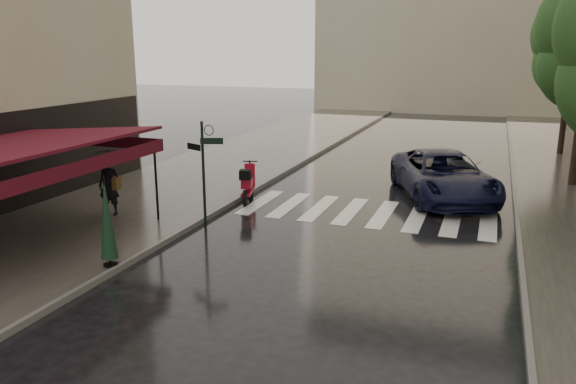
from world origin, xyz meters
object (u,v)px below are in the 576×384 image
Objects in this scene: pedestrian_with_umbrella at (107,161)px; parked_car at (443,175)px; parasol_back at (107,219)px; scooter at (248,184)px.

parked_car is (9.36, 6.00, -0.99)m from pedestrian_with_umbrella.
parked_car is 2.75× the size of parasol_back.
parked_car is at bearing 22.76° from pedestrian_with_umbrella.
parasol_back is at bearing -110.41° from scooter.
pedestrian_with_umbrella reaches higher than parked_car.
pedestrian_with_umbrella is 0.43× the size of parked_car.
scooter is 6.88m from parasol_back.
pedestrian_with_umbrella is 4.45m from parasol_back.
parked_car is at bearing 7.08° from scooter.
pedestrian_with_umbrella is at bearing -149.97° from scooter.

